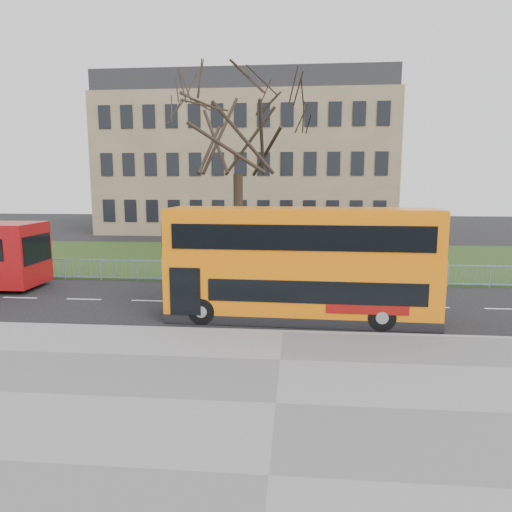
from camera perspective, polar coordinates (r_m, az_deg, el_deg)
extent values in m
plane|color=black|center=(17.28, 3.54, -8.13)|extent=(120.00, 120.00, 0.00)
cube|color=slate|center=(10.98, 2.49, -18.18)|extent=(80.00, 10.50, 0.12)
cube|color=gray|center=(15.78, 3.38, -9.53)|extent=(80.00, 0.20, 0.14)
cube|color=#203814|center=(31.23, 4.28, -0.35)|extent=(80.00, 15.40, 0.08)
cube|color=#7C6A4E|center=(51.84, -0.90, 11.07)|extent=(30.00, 15.00, 14.00)
cube|color=orange|center=(17.28, 5.52, -3.82)|extent=(9.97, 2.65, 1.84)
cube|color=orange|center=(17.07, 5.57, -0.29)|extent=(9.97, 2.65, 0.32)
cube|color=orange|center=(16.94, 5.62, 3.00)|extent=(9.92, 2.60, 1.65)
cube|color=black|center=(16.10, 7.44, -4.54)|extent=(7.64, 0.26, 0.80)
cube|color=black|center=(15.79, 5.52, 2.27)|extent=(9.11, 0.30, 0.90)
cylinder|color=black|center=(16.88, -6.79, -6.85)|extent=(0.99, 0.29, 0.98)
cylinder|color=black|center=(16.63, 15.44, -7.36)|extent=(0.99, 0.29, 0.98)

